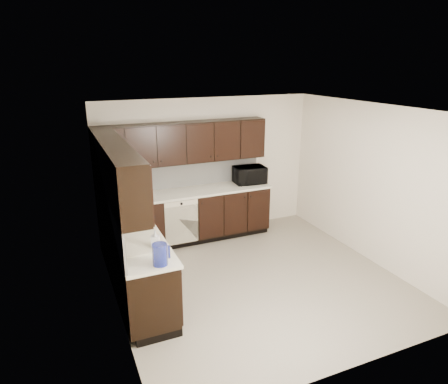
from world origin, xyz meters
The scene contains 20 objects.
floor centered at (0.00, 0.00, 0.00)m, with size 4.00×4.00×0.00m, color gray.
ceiling centered at (0.00, 0.00, 2.50)m, with size 4.00×4.00×0.00m, color white.
wall_back centered at (0.00, 2.00, 1.25)m, with size 4.00×0.02×2.50m, color silver.
wall_left centered at (-2.00, 0.00, 1.25)m, with size 0.02×4.00×2.50m, color silver.
wall_right centered at (2.00, 0.00, 1.25)m, with size 0.02×4.00×2.50m, color silver.
wall_front centered at (0.00, -2.00, 1.25)m, with size 4.00×0.02×2.50m, color silver.
lower_cabinets centered at (-1.01, 1.11, 0.41)m, with size 3.00×2.80×0.90m.
countertop centered at (-1.01, 1.11, 0.92)m, with size 3.03×2.83×0.04m.
backsplash centered at (-1.22, 1.32, 1.18)m, with size 3.00×2.80×0.48m.
upper_cabinets centered at (-1.10, 1.20, 1.77)m, with size 3.00×2.80×0.70m.
dishwasher centered at (-0.70, 1.41, 0.55)m, with size 0.58×0.04×0.78m.
sink centered at (-1.68, -0.01, 0.88)m, with size 0.54×0.82×0.42m.
microwave centered at (0.72, 1.71, 1.10)m, with size 0.57×0.38×0.31m, color black.
soap_bottle_a centered at (-1.54, -0.25, 1.05)m, with size 0.10×0.10×0.22m, color gray.
soap_bottle_b centered at (-1.87, 1.19, 1.06)m, with size 0.09×0.09×0.23m, color gray.
toaster_oven centered at (-1.62, 1.70, 1.04)m, with size 0.31×0.23×0.20m, color #ADADAF.
storage_bin centered at (-1.70, 1.31, 1.03)m, with size 0.44×0.32×0.17m, color silver.
blue_pitcher centered at (-1.60, -0.70, 1.07)m, with size 0.17×0.17×0.25m, color navy.
teal_tumbler centered at (-1.48, 0.66, 1.05)m, with size 0.09×0.09×0.21m, color #0D9896.
paper_towel_roll centered at (-1.61, 1.35, 1.08)m, with size 0.13×0.13×0.28m, color white.
Camera 1 is at (-2.51, -4.62, 3.09)m, focal length 32.00 mm.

